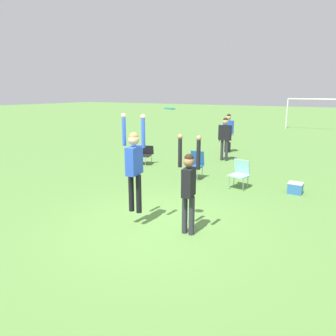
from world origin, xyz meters
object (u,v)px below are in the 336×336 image
at_px(person_jumping, 134,161).
at_px(person_defending, 189,183).
at_px(camping_chair_2, 145,154).
at_px(camping_chair_1, 196,163).
at_px(person_spectator_near, 225,135).
at_px(cooler_box, 295,188).
at_px(person_spectator_far, 228,129).
at_px(frisbee, 170,109).
at_px(camping_chair_0, 240,172).

height_order(person_jumping, person_defending, person_jumping).
bearing_deg(camping_chair_2, camping_chair_1, 142.40).
relative_size(person_defending, person_spectator_near, 1.14).
distance_m(person_jumping, person_defending, 1.29).
distance_m(person_jumping, cooler_box, 5.16).
bearing_deg(person_spectator_near, person_spectator_far, 95.48).
xyz_separation_m(person_spectator_near, cooler_box, (3.49, -3.31, -0.96)).
xyz_separation_m(frisbee, cooler_box, (1.88, 4.04, -2.42)).
relative_size(person_defending, camping_chair_0, 2.43).
xyz_separation_m(camping_chair_2, cooler_box, (6.00, -1.01, -0.27)).
xyz_separation_m(person_defending, cooler_box, (1.42, 4.06, -0.94)).
bearing_deg(camping_chair_2, person_spectator_far, -132.82).
bearing_deg(person_defending, person_jumping, -90.00).
bearing_deg(frisbee, person_spectator_near, 102.38).
relative_size(person_jumping, person_spectator_near, 1.18).
relative_size(camping_chair_2, person_spectator_near, 0.41).
relative_size(camping_chair_1, person_spectator_near, 0.51).
height_order(person_spectator_near, person_spectator_far, person_spectator_far).
bearing_deg(person_defending, cooler_box, 152.34).
bearing_deg(cooler_box, camping_chair_1, 179.35).
bearing_deg(frisbee, camping_chair_2, 129.20).
height_order(frisbee, camping_chair_0, frisbee).
xyz_separation_m(person_jumping, cooler_box, (2.64, 4.24, -1.29)).
xyz_separation_m(person_jumping, person_spectator_near, (-0.85, 7.55, -0.34)).
distance_m(camping_chair_1, person_spectator_far, 5.29).
bearing_deg(cooler_box, camping_chair_2, 170.41).
bearing_deg(person_spectator_near, cooler_box, -54.55).
bearing_deg(person_spectator_far, person_defending, -86.34).
relative_size(frisbee, camping_chair_0, 0.28).
xyz_separation_m(person_jumping, camping_chair_2, (-3.36, 5.25, -1.02)).
height_order(frisbee, camping_chair_1, frisbee).
relative_size(person_spectator_near, cooler_box, 4.57).
distance_m(frisbee, camping_chair_1, 4.75).
bearing_deg(frisbee, person_spectator_far, 103.26).
relative_size(person_jumping, person_spectator_far, 1.16).
height_order(camping_chair_2, person_spectator_near, person_spectator_near).
distance_m(camping_chair_1, cooler_box, 3.26).
distance_m(camping_chair_0, person_spectator_far, 6.04).
bearing_deg(person_jumping, person_spectator_near, -1.94).
bearing_deg(person_jumping, camping_chair_2, 24.24).
relative_size(frisbee, camping_chair_2, 0.32).
bearing_deg(person_jumping, person_spectator_far, 0.17).
height_order(camping_chair_1, person_spectator_near, person_spectator_near).
bearing_deg(person_spectator_far, person_spectator_near, -85.66).
relative_size(person_defending, camping_chair_1, 2.22).
distance_m(person_jumping, camping_chair_2, 6.32).
distance_m(camping_chair_2, person_spectator_far, 4.69).
bearing_deg(person_jumping, frisbee, -83.74).
height_order(camping_chair_2, person_spectator_far, person_spectator_far).
bearing_deg(person_jumping, camping_chair_0, -23.06).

